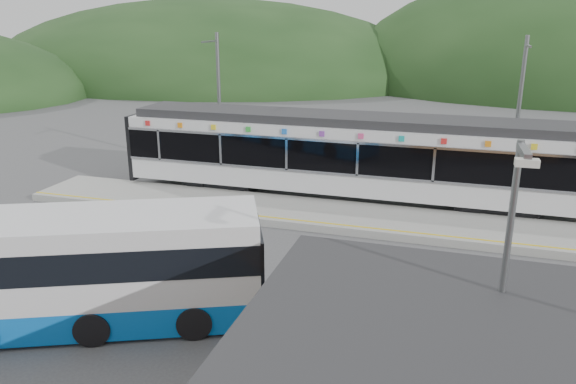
% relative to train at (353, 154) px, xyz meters
% --- Properties ---
extents(ground, '(120.00, 120.00, 0.00)m').
position_rel_train_xyz_m(ground, '(-0.33, -6.00, -2.06)').
color(ground, '#4C4C4F').
rests_on(ground, ground).
extents(hills, '(146.00, 149.00, 26.00)m').
position_rel_train_xyz_m(hills, '(5.86, -0.71, -2.06)').
color(hills, '#1E3D19').
rests_on(hills, ground).
extents(platform, '(26.00, 3.20, 0.30)m').
position_rel_train_xyz_m(platform, '(-0.33, -2.70, -1.91)').
color(platform, '#9E9E99').
rests_on(platform, ground).
extents(yellow_line, '(26.00, 0.10, 0.01)m').
position_rel_train_xyz_m(yellow_line, '(-0.33, -4.00, -1.76)').
color(yellow_line, yellow).
rests_on(yellow_line, platform).
extents(train, '(20.44, 3.01, 3.74)m').
position_rel_train_xyz_m(train, '(0.00, 0.00, 0.00)').
color(train, black).
rests_on(train, ground).
extents(catenary_mast_west, '(0.18, 1.80, 7.00)m').
position_rel_train_xyz_m(catenary_mast_west, '(-7.33, 2.56, 1.58)').
color(catenary_mast_west, slate).
rests_on(catenary_mast_west, ground).
extents(catenary_mast_east, '(0.18, 1.80, 7.00)m').
position_rel_train_xyz_m(catenary_mast_east, '(6.67, 2.56, 1.58)').
color(catenary_mast_east, slate).
rests_on(catenary_mast_east, ground).
extents(bus, '(10.94, 6.71, 2.96)m').
position_rel_train_xyz_m(bus, '(-5.50, -12.66, -0.64)').
color(bus, blue).
rests_on(bus, ground).
extents(lamp_post, '(0.36, 1.03, 5.79)m').
position_rel_train_xyz_m(lamp_post, '(5.29, -13.57, 1.40)').
color(lamp_post, slate).
rests_on(lamp_post, ground).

